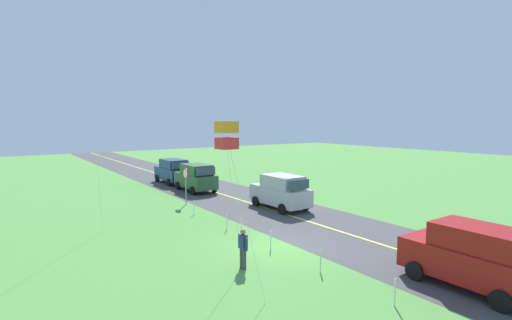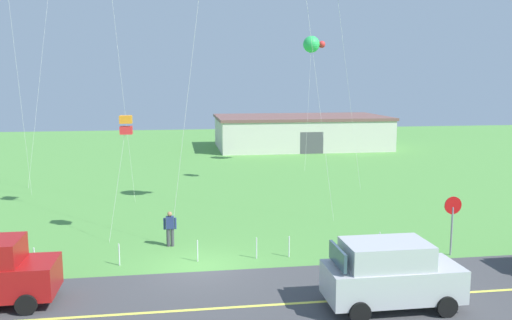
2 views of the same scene
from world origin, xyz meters
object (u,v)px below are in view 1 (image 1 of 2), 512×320
Objects in this scene: car_parked_east_near at (196,177)px; car_parked_west_near at (472,256)px; person_adult_near at (243,247)px; kite_blue_mid at (227,135)px; car_parked_east_far at (173,171)px; stop_sign at (186,179)px; car_suv_foreground at (281,191)px.

car_parked_east_near and car_parked_west_near have the same top height.
kite_blue_mid reaches higher than person_adult_near.
kite_blue_mid is (-22.90, 7.74, 4.19)m from car_parked_east_far.
car_parked_east_near is 2.75× the size of person_adult_near.
stop_sign is at bearing 146.13° from car_parked_east_near.
kite_blue_mid is (-1.93, 1.84, 4.48)m from person_adult_near.
kite_blue_mid is at bearing 156.85° from car_parked_east_near.
car_suv_foreground is 2.75× the size of person_adult_near.
car_suv_foreground is 9.08m from car_parked_east_near.
car_suv_foreground and car_parked_west_near have the same top height.
car_parked_east_near and car_parked_east_far have the same top height.
car_parked_east_near is 5.11m from stop_sign.
car_parked_east_near is at bearing -7.59° from person_adult_near.
car_parked_west_near is 8.15m from person_adult_near.
car_suv_foreground is 0.76× the size of kite_blue_mid.
car_suv_foreground and car_parked_east_near have the same top height.
person_adult_near is 0.28× the size of kite_blue_mid.
kite_blue_mid is (-9.10, 9.52, 4.19)m from car_suv_foreground.
stop_sign is (17.85, 2.50, 0.65)m from car_parked_west_near.
person_adult_near is at bearing 159.99° from car_parked_east_near.
car_parked_west_near is 0.76× the size of kite_blue_mid.
car_suv_foreground is at bearing -46.28° from kite_blue_mid.
car_parked_east_far is at bearing -3.28° from person_adult_near.
car_suv_foreground is 1.00× the size of car_parked_west_near.
car_parked_east_near is 1.00× the size of car_parked_east_far.
person_adult_near is (-16.07, 5.85, -0.29)m from car_parked_east_near.
car_parked_west_near is 18.03m from stop_sign.
kite_blue_mid reaches higher than car_parked_west_near.
car_parked_east_far is 21.79m from person_adult_near.
car_parked_east_near is 1.72× the size of stop_sign.
car_suv_foreground is 1.72× the size of stop_sign.
car_parked_west_near is 1.72× the size of stop_sign.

